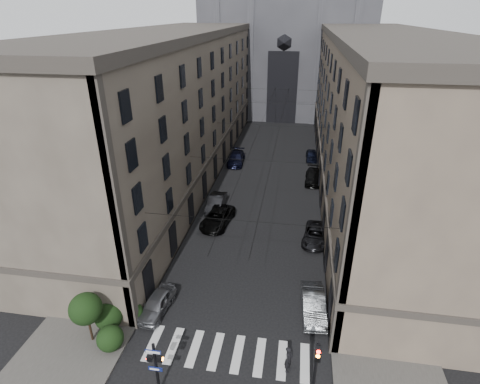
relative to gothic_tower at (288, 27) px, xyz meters
The scene contains 19 objects.
sidewalk_left 44.07m from the gothic_tower, 105.08° to the right, with size 7.00×80.00×0.15m, color #383533.
sidewalk_right 44.07m from the gothic_tower, 74.92° to the right, with size 7.00×80.00×0.15m, color #383533.
zebra_crossing 72.18m from the gothic_tower, 90.00° to the right, with size 11.00×3.20×0.01m, color beige.
building_left 42.07m from the gothic_tower, 109.04° to the right, with size 13.60×60.60×18.85m.
building_right 42.07m from the gothic_tower, 70.96° to the right, with size 13.60×60.60×18.85m.
gothic_tower is the anchor object (origin of this frame).
pedestrian_signal_left 75.15m from the gothic_tower, 92.74° to the right, with size 1.02×0.38×4.00m.
traffic_light_right 74.67m from the gothic_tower, 85.62° to the right, with size 0.34×0.50×5.20m.
shrub_cluster 72.29m from the gothic_tower, 97.11° to the right, with size 3.90×4.40×3.90m.
tram_wires 40.72m from the gothic_tower, 90.00° to the right, with size 14.00×60.00×0.43m.
car_left_near 69.36m from the gothic_tower, 95.14° to the right, with size 1.73×4.31×1.47m, color slate.
car_left_midnear 53.15m from the gothic_tower, 95.79° to the right, with size 1.71×4.91×1.62m, color black.
car_left_midfar 56.22m from the gothic_tower, 94.50° to the right, with size 2.60×5.65×1.57m, color black.
car_left_far 39.48m from the gothic_tower, 98.45° to the right, with size 2.29×5.64×1.64m, color black.
car_right_near 67.64m from the gothic_tower, 84.91° to the right, with size 1.69×4.84×1.59m, color slate.
car_right_midnear 57.99m from the gothic_tower, 83.58° to the right, with size 2.34×5.08×1.41m, color black.
car_right_midfar 44.29m from the gothic_tower, 81.28° to the right, with size 2.12×5.21×1.51m, color black.
car_right_far 36.79m from the gothic_tower, 79.25° to the right, with size 1.69×4.21×1.43m, color black.
pedestrian 72.79m from the gothic_tower, 86.63° to the right, with size 0.72×0.47×1.98m, color black.
Camera 1 is at (3.75, -12.74, 20.93)m, focal length 28.00 mm.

